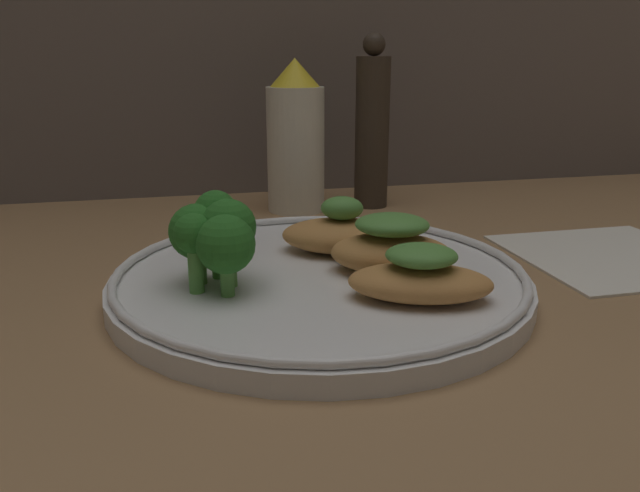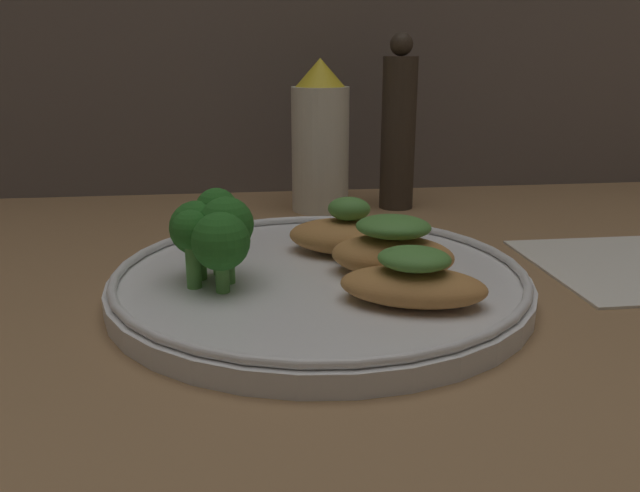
{
  "view_description": "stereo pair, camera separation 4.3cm",
  "coord_description": "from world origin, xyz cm",
  "views": [
    {
      "loc": [
        -9.23,
        -39.64,
        15.89
      ],
      "look_at": [
        0.0,
        0.0,
        3.4
      ],
      "focal_mm": 35.0,
      "sensor_mm": 36.0,
      "label": 1
    },
    {
      "loc": [
        -5.05,
        -40.38,
        15.89
      ],
      "look_at": [
        0.0,
        0.0,
        3.4
      ],
      "focal_mm": 35.0,
      "sensor_mm": 36.0,
      "label": 2
    }
  ],
  "objects": [
    {
      "name": "grilled_meat_front",
      "position": [
        4.93,
        -6.02,
        2.81
      ],
      "size": [
        10.0,
        7.49,
        3.54
      ],
      "color": "#BC7F42",
      "rests_on": "plate"
    },
    {
      "name": "pepper_grinder",
      "position": [
        11.36,
        24.33,
        8.42
      ],
      "size": [
        3.62,
        3.62,
        18.12
      ],
      "color": "#382D23",
      "rests_on": "ground_plane"
    },
    {
      "name": "sauce_bottle",
      "position": [
        3.06,
        24.33,
        7.48
      ],
      "size": [
        5.98,
        5.98,
        15.63
      ],
      "color": "silver",
      "rests_on": "ground_plane"
    },
    {
      "name": "grilled_meat_middle",
      "position": [
        4.92,
        -0.66,
        3.14
      ],
      "size": [
        9.7,
        7.83,
        4.13
      ],
      "color": "#BC7F42",
      "rests_on": "plate"
    },
    {
      "name": "grilled_meat_back",
      "position": [
        2.78,
        4.59,
        2.89
      ],
      "size": [
        10.42,
        8.09,
        4.32
      ],
      "color": "#BC7F42",
      "rests_on": "plate"
    },
    {
      "name": "ground_plane",
      "position": [
        0.0,
        0.0,
        -0.5
      ],
      "size": [
        180.0,
        180.0,
        1.0
      ],
      "primitive_type": "cube",
      "color": "#936D47"
    },
    {
      "name": "plate",
      "position": [
        0.0,
        0.0,
        0.99
      ],
      "size": [
        28.75,
        28.75,
        2.0
      ],
      "color": "white",
      "rests_on": "ground_plane"
    },
    {
      "name": "broccoli_bunch",
      "position": [
        -7.14,
        -1.1,
        5.05
      ],
      "size": [
        5.57,
        6.8,
        6.03
      ],
      "color": "#569942",
      "rests_on": "plate"
    },
    {
      "name": "napkin",
      "position": [
        25.22,
        2.23,
        0.2
      ],
      "size": [
        15.32,
        15.32,
        0.4
      ],
      "color": "silver",
      "rests_on": "ground_plane"
    }
  ]
}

